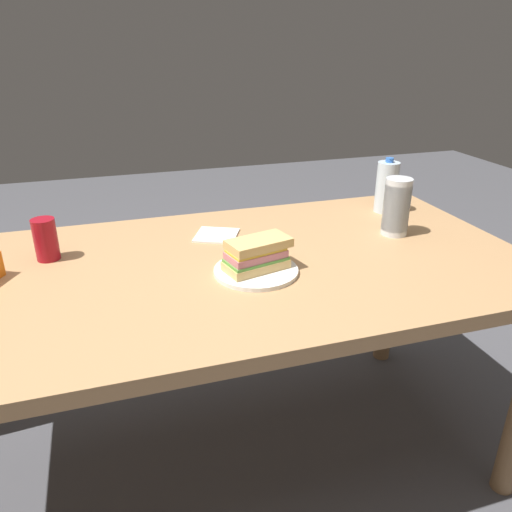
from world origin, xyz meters
The scene contains 8 objects.
ground_plane centered at (0.00, 0.00, 0.00)m, with size 8.00×8.00×0.00m, color #4C4C51.
dining_table centered at (0.00, 0.00, 0.66)m, with size 1.85×0.91×0.74m.
paper_plate centered at (0.11, -0.08, 0.74)m, with size 0.23×0.23×0.01m, color white.
sandwich centered at (0.11, -0.08, 0.79)m, with size 0.20×0.14×0.08m.
soda_can_red centered at (-0.44, 0.18, 0.80)m, with size 0.07×0.07×0.12m, color maroon.
water_bottle_tall centered at (0.71, 0.27, 0.83)m, with size 0.08×0.08×0.20m.
plastic_cup_stack centered at (0.62, 0.06, 0.83)m, with size 0.08×0.08×0.18m.
paper_napkin centered at (0.07, 0.21, 0.74)m, with size 0.13×0.13×0.01m, color white.
Camera 1 is at (-0.26, -1.25, 1.33)m, focal length 34.91 mm.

